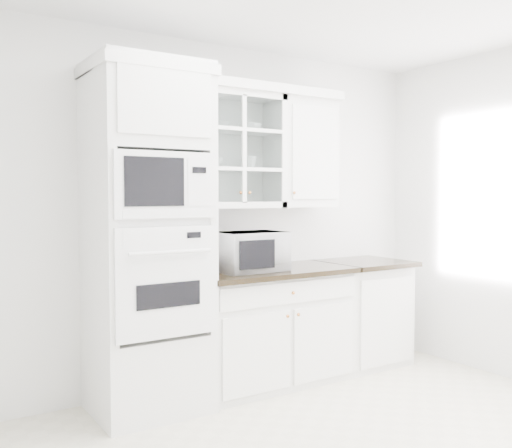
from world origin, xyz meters
TOP-DOWN VIEW (x-y plane):
  - room_shell at (0.00, 0.43)m, footprint 4.00×3.50m
  - oven_column at (-0.75, 1.42)m, footprint 0.76×0.68m
  - base_cabinet_run at (0.28, 1.45)m, footprint 1.32×0.67m
  - extra_base_cabinet at (1.28, 1.45)m, footprint 0.72×0.67m
  - upper_cabinet_glass at (0.03, 1.58)m, footprint 0.80×0.33m
  - upper_cabinet_solid at (0.71, 1.58)m, footprint 0.55×0.33m
  - crown_molding at (-0.07, 1.56)m, footprint 2.14×0.38m
  - countertop_microwave at (0.06, 1.40)m, footprint 0.53×0.45m
  - bowl_a at (-0.13, 1.58)m, footprint 0.20×0.20m
  - bowl_b at (0.19, 1.59)m, footprint 0.19×0.19m
  - cup_a at (-0.11, 1.60)m, footprint 0.11×0.11m
  - cup_b at (0.19, 1.59)m, footprint 0.13×0.13m

SIDE VIEW (x-z plane):
  - base_cabinet_run at x=0.28m, z-range 0.00..0.92m
  - extra_base_cabinet at x=1.28m, z-range 0.00..0.92m
  - countertop_microwave at x=0.06m, z-range 0.92..1.22m
  - oven_column at x=-0.75m, z-range 0.00..2.40m
  - cup_a at x=-0.11m, z-range 1.71..1.79m
  - cup_b at x=0.19m, z-range 1.71..1.81m
  - room_shell at x=0.00m, z-range 0.43..3.13m
  - upper_cabinet_glass at x=0.03m, z-range 1.40..2.30m
  - upper_cabinet_solid at x=0.71m, z-range 1.40..2.30m
  - bowl_a at x=-0.13m, z-range 2.01..2.06m
  - bowl_b at x=0.19m, z-range 2.01..2.07m
  - crown_molding at x=-0.07m, z-range 2.30..2.37m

